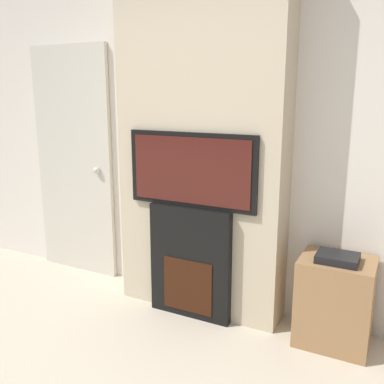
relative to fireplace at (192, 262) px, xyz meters
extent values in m
cube|color=silver|center=(0.00, 0.33, 0.93)|extent=(6.00, 0.06, 2.70)
cube|color=beige|center=(0.00, 0.15, 0.93)|extent=(1.27, 0.30, 2.70)
cube|color=black|center=(0.00, 0.00, 0.00)|extent=(0.64, 0.14, 0.85)
cube|color=#33160A|center=(0.00, -0.07, -0.17)|extent=(0.39, 0.01, 0.41)
cube|color=black|center=(0.00, 0.00, 0.69)|extent=(0.98, 0.06, 0.53)
cube|color=#471914|center=(0.00, -0.03, 0.69)|extent=(0.90, 0.01, 0.47)
cube|color=#997047|center=(1.02, 0.09, -0.12)|extent=(0.47, 0.38, 0.59)
cube|color=black|center=(1.02, 0.05, 0.20)|extent=(0.26, 0.21, 0.05)
cube|color=beige|center=(-1.35, 0.28, 0.61)|extent=(0.83, 0.04, 2.05)
sphere|color=silver|center=(-1.06, 0.24, 0.56)|extent=(0.06, 0.06, 0.06)
camera|label=1|loc=(1.36, -2.65, 1.23)|focal=40.00mm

